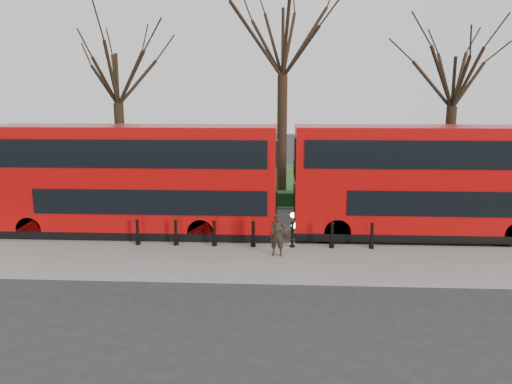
# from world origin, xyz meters

# --- Properties ---
(ground) EXTENTS (120.00, 120.00, 0.00)m
(ground) POSITION_xyz_m (0.00, 0.00, 0.00)
(ground) COLOR #28282B
(ground) RESTS_ON ground
(pavement) EXTENTS (60.00, 4.00, 0.15)m
(pavement) POSITION_xyz_m (0.00, -3.00, 0.07)
(pavement) COLOR gray
(pavement) RESTS_ON ground
(kerb) EXTENTS (60.00, 0.25, 0.16)m
(kerb) POSITION_xyz_m (0.00, -1.00, 0.07)
(kerb) COLOR slate
(kerb) RESTS_ON ground
(grass_verge) EXTENTS (60.00, 18.00, 0.06)m
(grass_verge) POSITION_xyz_m (0.00, 15.00, 0.03)
(grass_verge) COLOR #2A521B
(grass_verge) RESTS_ON ground
(hedge) EXTENTS (60.00, 0.90, 0.80)m
(hedge) POSITION_xyz_m (0.00, 6.80, 0.40)
(hedge) COLOR black
(hedge) RESTS_ON ground
(yellow_line_outer) EXTENTS (60.00, 0.10, 0.01)m
(yellow_line_outer) POSITION_xyz_m (0.00, -0.70, 0.01)
(yellow_line_outer) COLOR yellow
(yellow_line_outer) RESTS_ON ground
(yellow_line_inner) EXTENTS (60.00, 0.10, 0.01)m
(yellow_line_inner) POSITION_xyz_m (0.00, -0.50, 0.01)
(yellow_line_inner) COLOR yellow
(yellow_line_inner) RESTS_ON ground
(tree_left) EXTENTS (6.52, 6.52, 10.18)m
(tree_left) POSITION_xyz_m (-8.00, 10.00, 7.40)
(tree_left) COLOR black
(tree_left) RESTS_ON ground
(tree_mid) EXTENTS (8.40, 8.40, 13.13)m
(tree_mid) POSITION_xyz_m (2.00, 10.00, 9.55)
(tree_mid) COLOR black
(tree_mid) RESTS_ON ground
(tree_right) EXTENTS (6.31, 6.31, 9.87)m
(tree_right) POSITION_xyz_m (12.00, 10.00, 7.16)
(tree_right) COLOR black
(tree_right) RESTS_ON ground
(bollard_row) EXTENTS (9.45, 0.15, 1.00)m
(bollard_row) POSITION_xyz_m (0.94, -1.35, 0.65)
(bollard_row) COLOR black
(bollard_row) RESTS_ON pavement
(bus_lead) EXTENTS (12.07, 2.77, 4.80)m
(bus_lead) POSITION_xyz_m (-4.21, 0.44, 2.42)
(bus_lead) COLOR #A80807
(bus_lead) RESTS_ON ground
(bus_rear) EXTENTS (12.05, 2.77, 4.80)m
(bus_rear) POSITION_xyz_m (8.59, 0.78, 2.42)
(bus_rear) COLOR #A80807
(bus_rear) RESTS_ON ground
(pedestrian) EXTENTS (0.64, 0.48, 1.61)m
(pedestrian) POSITION_xyz_m (1.91, -2.44, 0.96)
(pedestrian) COLOR black
(pedestrian) RESTS_ON pavement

